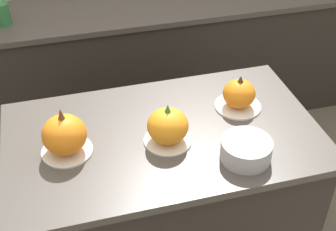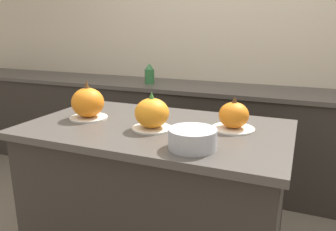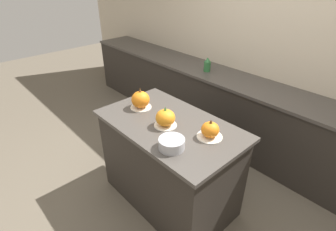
# 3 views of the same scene
# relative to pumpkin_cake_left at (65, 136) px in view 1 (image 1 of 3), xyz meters

# --- Properties ---
(kitchen_island) EXTENTS (1.32, 0.78, 0.91)m
(kitchen_island) POSITION_rel_pumpkin_cake_left_xyz_m (0.40, 0.01, -0.54)
(kitchen_island) COLOR #2D2823
(kitchen_island) RESTS_ON ground_plane
(back_counter) EXTENTS (6.00, 0.60, 0.89)m
(back_counter) POSITION_rel_pumpkin_cake_left_xyz_m (0.40, 1.33, -0.55)
(back_counter) COLOR #2D2823
(back_counter) RESTS_ON ground_plane
(pumpkin_cake_left) EXTENTS (0.21, 0.21, 0.21)m
(pumpkin_cake_left) POSITION_rel_pumpkin_cake_left_xyz_m (0.00, 0.00, 0.00)
(pumpkin_cake_left) COLOR silver
(pumpkin_cake_left) RESTS_ON kitchen_island
(pumpkin_cake_center) EXTENTS (0.20, 0.20, 0.18)m
(pumpkin_cake_center) POSITION_rel_pumpkin_cake_left_xyz_m (0.40, -0.04, -0.01)
(pumpkin_cake_center) COLOR silver
(pumpkin_cake_center) RESTS_ON kitchen_island
(pumpkin_cake_right) EXTENTS (0.21, 0.21, 0.16)m
(pumpkin_cake_right) POSITION_rel_pumpkin_cake_left_xyz_m (0.77, 0.10, -0.02)
(pumpkin_cake_right) COLOR silver
(pumpkin_cake_right) RESTS_ON kitchen_island
(bottle_tall) EXTENTS (0.09, 0.09, 0.19)m
(bottle_tall) POSITION_rel_pumpkin_cake_left_xyz_m (-0.25, 1.28, -0.01)
(bottle_tall) COLOR #2D6B38
(bottle_tall) RESTS_ON back_counter
(mixing_bowl) EXTENTS (0.20, 0.20, 0.08)m
(mixing_bowl) POSITION_rel_pumpkin_cake_left_xyz_m (0.67, -0.22, -0.04)
(mixing_bowl) COLOR #ADADB2
(mixing_bowl) RESTS_ON kitchen_island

